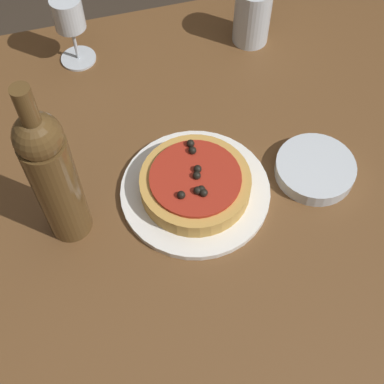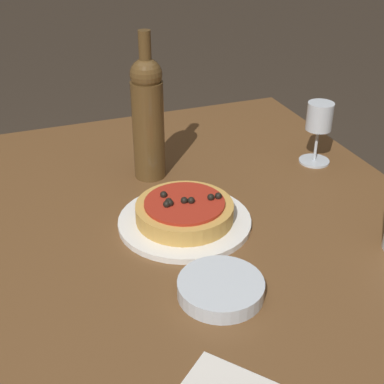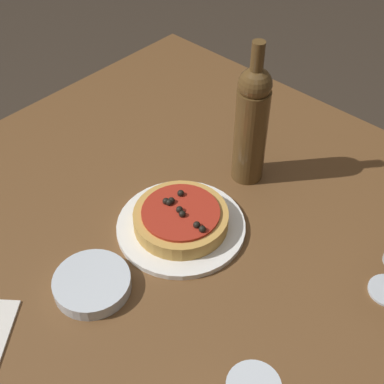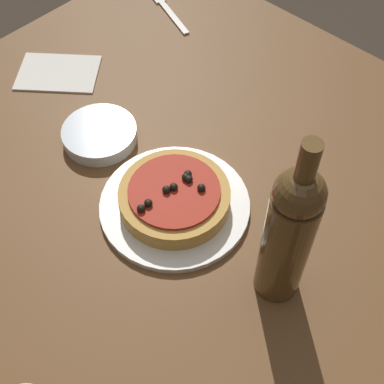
{
  "view_description": "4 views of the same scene",
  "coord_description": "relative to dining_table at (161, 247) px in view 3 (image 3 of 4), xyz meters",
  "views": [
    {
      "loc": [
        0.16,
        0.44,
        1.51
      ],
      "look_at": [
        0.04,
        0.0,
        0.8
      ],
      "focal_mm": 50.0,
      "sensor_mm": 36.0,
      "label": 1
    },
    {
      "loc": [
        -0.81,
        0.25,
        1.3
      ],
      "look_at": [
        -0.04,
        -0.04,
        0.82
      ],
      "focal_mm": 50.0,
      "sensor_mm": 36.0,
      "label": 2
    },
    {
      "loc": [
        -0.5,
        -0.56,
        1.52
      ],
      "look_at": [
        0.03,
        -0.06,
        0.82
      ],
      "focal_mm": 50.0,
      "sensor_mm": 36.0,
      "label": 3
    },
    {
      "loc": [
        0.41,
        -0.42,
        1.48
      ],
      "look_at": [
        0.05,
        -0.04,
        0.78
      ],
      "focal_mm": 50.0,
      "sensor_mm": 36.0,
      "label": 4
    }
  ],
  "objects": [
    {
      "name": "dining_table",
      "position": [
        0.0,
        0.0,
        0.0
      ],
      "size": [
        1.2,
        1.09,
        0.72
      ],
      "color": "brown",
      "rests_on": "ground_plane"
    },
    {
      "name": "dinner_plate",
      "position": [
        0.02,
        -0.05,
        0.09
      ],
      "size": [
        0.26,
        0.26,
        0.01
      ],
      "color": "white",
      "rests_on": "dining_table"
    },
    {
      "name": "pizza",
      "position": [
        0.02,
        -0.05,
        0.11
      ],
      "size": [
        0.19,
        0.19,
        0.05
      ],
      "color": "gold",
      "rests_on": "dinner_plate"
    },
    {
      "name": "wine_bottle",
      "position": [
        0.24,
        -0.04,
        0.23
      ],
      "size": [
        0.07,
        0.07,
        0.33
      ],
      "color": "brown",
      "rests_on": "dining_table"
    },
    {
      "name": "side_bowl",
      "position": [
        -0.2,
        -0.03,
        0.09
      ],
      "size": [
        0.14,
        0.14,
        0.03
      ],
      "color": "silver",
      "rests_on": "dining_table"
    }
  ]
}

